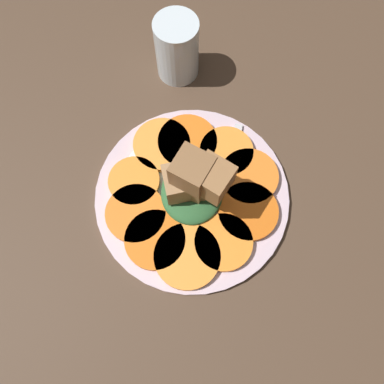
{
  "coord_description": "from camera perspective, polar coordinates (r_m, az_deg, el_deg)",
  "views": [
    {
      "loc": [
        -16.59,
        -1.2,
        52.52
      ],
      "look_at": [
        0.0,
        0.0,
        4.1
      ],
      "focal_mm": 35.0,
      "sensor_mm": 36.0,
      "label": 1
    }
  ],
  "objects": [
    {
      "name": "carrot_slice_8",
      "position": [
        0.51,
        8.52,
        -2.94
      ],
      "size": [
        8.26,
        8.26,
        0.93
      ],
      "primitive_type": "cylinder",
      "color": "orange",
      "rests_on": "plate"
    },
    {
      "name": "carrot_slice_7",
      "position": [
        0.5,
        4.82,
        -7.63
      ],
      "size": [
        7.75,
        7.75,
        0.93
      ],
      "primitive_type": "cylinder",
      "color": "orange",
      "rests_on": "plate"
    },
    {
      "name": "table_slab",
      "position": [
        0.54,
        0.0,
        -1.07
      ],
      "size": [
        120.0,
        120.0,
        2.0
      ],
      "primitive_type": "cube",
      "color": "#4C3828",
      "rests_on": "ground"
    },
    {
      "name": "carrot_slice_1",
      "position": [
        0.55,
        -0.69,
        7.67
      ],
      "size": [
        8.61,
        8.61,
        0.93
      ],
      "primitive_type": "cylinder",
      "color": "orange",
      "rests_on": "plate"
    },
    {
      "name": "carrot_slice_6",
      "position": [
        0.5,
        -0.41,
        -9.77
      ],
      "size": [
        8.78,
        8.78,
        0.93
      ],
      "primitive_type": "cylinder",
      "color": "orange",
      "rests_on": "plate"
    },
    {
      "name": "center_pile",
      "position": [
        0.48,
        0.11,
        1.12
      ],
      "size": [
        9.46,
        9.53,
        10.83
      ],
      "color": "#2D6033",
      "rests_on": "plate"
    },
    {
      "name": "carrot_slice_9",
      "position": [
        0.53,
        8.66,
        2.37
      ],
      "size": [
        8.27,
        8.27,
        0.93
      ],
      "primitive_type": "cylinder",
      "color": "orange",
      "rests_on": "plate"
    },
    {
      "name": "water_glass",
      "position": [
        0.59,
        -2.3,
        20.95
      ],
      "size": [
        6.53,
        6.53,
        9.86
      ],
      "color": "silver",
      "rests_on": "table_slab"
    },
    {
      "name": "fork",
      "position": [
        0.52,
        5.51,
        0.4
      ],
      "size": [
        19.77,
        3.96,
        0.4
      ],
      "rotation": [
        0.0,
        0.0,
        -0.12
      ],
      "color": "silver",
      "rests_on": "plate"
    },
    {
      "name": "carrot_slice_2",
      "position": [
        0.55,
        -4.62,
        7.22
      ],
      "size": [
        8.29,
        8.29,
        0.93
      ],
      "primitive_type": "cylinder",
      "color": "orange",
      "rests_on": "plate"
    },
    {
      "name": "carrot_slice_3",
      "position": [
        0.53,
        -8.82,
        1.66
      ],
      "size": [
        7.19,
        7.19,
        0.93
      ],
      "primitive_type": "cylinder",
      "color": "orange",
      "rests_on": "plate"
    },
    {
      "name": "plate",
      "position": [
        0.53,
        0.0,
        -0.56
      ],
      "size": [
        27.18,
        27.18,
        1.05
      ],
      "color": "silver",
      "rests_on": "table_slab"
    },
    {
      "name": "carrot_slice_4",
      "position": [
        0.51,
        -8.57,
        -3.24
      ],
      "size": [
        8.24,
        8.24,
        0.93
      ],
      "primitive_type": "cylinder",
      "color": "orange",
      "rests_on": "plate"
    },
    {
      "name": "carrot_slice_0",
      "position": [
        0.54,
        5.26,
        6.16
      ],
      "size": [
        7.73,
        7.73,
        0.93
      ],
      "primitive_type": "cylinder",
      "color": "orange",
      "rests_on": "plate"
    },
    {
      "name": "carrot_slice_5",
      "position": [
        0.5,
        -5.65,
        -7.26
      ],
      "size": [
        8.12,
        8.12,
        0.93
      ],
      "primitive_type": "cylinder",
      "color": "orange",
      "rests_on": "plate"
    }
  ]
}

